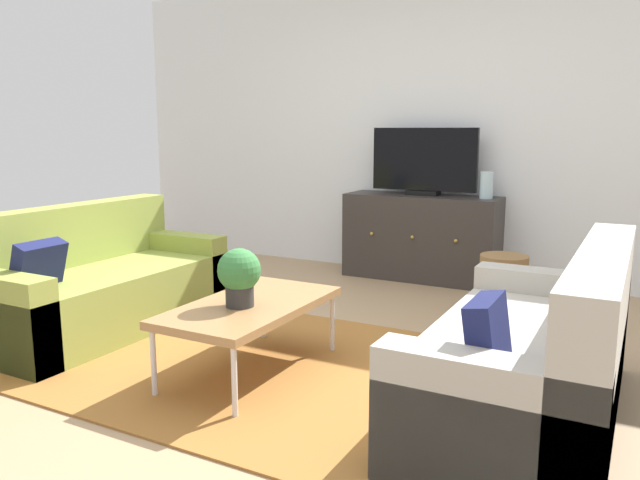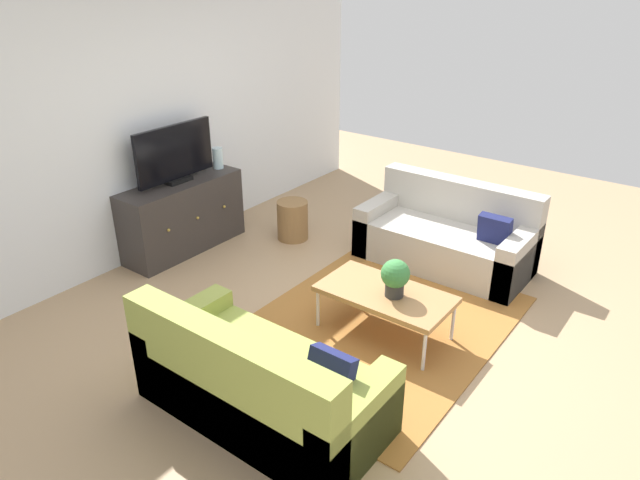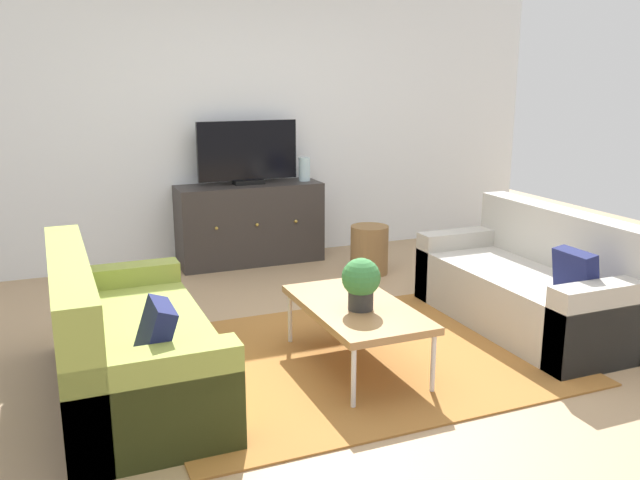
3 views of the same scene
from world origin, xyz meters
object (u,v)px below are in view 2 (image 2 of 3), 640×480
couch_left_side (255,387)px  couch_right_side (448,237)px  coffee_table (385,295)px  flat_screen_tv (175,154)px  tv_console (183,216)px  wicker_basket (293,220)px  potted_plant (395,276)px  glass_vase (218,158)px

couch_left_side → couch_right_side: (2.87, 0.00, 0.00)m
coffee_table → flat_screen_tv: size_ratio=1.14×
tv_console → wicker_basket: (0.88, -0.76, -0.16)m
tv_console → wicker_basket: bearing=-40.7°
couch_right_side → coffee_table: 1.50m
couch_right_side → coffee_table: couch_right_side is taller
potted_plant → flat_screen_tv: (0.10, 2.63, 0.47)m
coffee_table → potted_plant: size_ratio=3.43×
flat_screen_tv → tv_console: bearing=-90.0°
couch_left_side → potted_plant: 1.42m
couch_left_side → tv_console: size_ratio=1.24×
couch_left_side → flat_screen_tv: size_ratio=1.78×
couch_right_side → wicker_basket: 1.69m
flat_screen_tv → glass_vase: size_ratio=4.14×
potted_plant → flat_screen_tv: bearing=87.8°
coffee_table → flat_screen_tv: (0.09, 2.55, 0.67)m
glass_vase → wicker_basket: bearing=-66.7°
couch_left_side → tv_console: (1.47, 2.37, 0.10)m
glass_vase → coffee_table: bearing=-104.4°
tv_console → glass_vase: 0.74m
flat_screen_tv → wicker_basket: bearing=-41.4°
couch_right_side → tv_console: 2.75m
coffee_table → potted_plant: bearing=-96.4°
potted_plant → flat_screen_tv: 2.67m
coffee_table → potted_plant: 0.22m
couch_left_side → tv_console: 2.80m
potted_plant → tv_console: tv_console is taller
coffee_table → couch_left_side: bearing=173.7°
couch_right_side → flat_screen_tv: bearing=120.2°
flat_screen_tv → couch_right_side: bearing=-59.8°
couch_right_side → coffee_table: bearing=-174.2°
couch_right_side → flat_screen_tv: 2.87m
potted_plant → wicker_basket: potted_plant is taller
potted_plant → coffee_table: bearing=83.6°
tv_console → wicker_basket: size_ratio=3.11×
couch_right_side → wicker_basket: size_ratio=3.86×
couch_left_side → potted_plant: (1.37, -0.24, 0.30)m
couch_right_side → glass_vase: 2.59m
couch_left_side → coffee_table: size_ratio=1.57×
couch_left_side → wicker_basket: size_ratio=3.86×
couch_right_side → potted_plant: size_ratio=5.39×
couch_right_side → wicker_basket: bearing=107.5°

